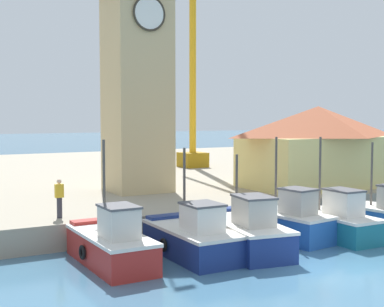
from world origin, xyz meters
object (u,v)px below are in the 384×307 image
Objects in this scene: warehouse_right at (318,145)px; dock_worker_near_tower at (59,198)px; fishing_boat_left_inner at (244,231)px; fishing_boat_far_left at (111,244)px; clock_tower at (137,57)px; fishing_boat_left_outer at (192,237)px; fishing_boat_mid_right at (382,215)px; port_crane_far at (191,66)px; fishing_boat_center at (330,220)px; fishing_boat_mid_left at (286,221)px.

dock_worker_near_tower is at bearing -172.06° from warehouse_right.
fishing_boat_far_left is at bearing 173.34° from fishing_boat_left_inner.
fishing_boat_left_outer is at bearing -102.02° from clock_tower.
port_crane_far is (2.02, 21.65, 8.59)m from fishing_boat_mid_right.
warehouse_right reaches higher than fishing_boat_far_left.
fishing_boat_left_inner is 7.71m from dock_worker_near_tower.
fishing_boat_left_inner is 0.35× the size of clock_tower.
fishing_boat_left_inner is 1.08× the size of fishing_boat_center.
fishing_boat_mid_left is (8.00, 0.16, 0.02)m from fishing_boat_far_left.
fishing_boat_left_outer is 9.75m from fishing_boat_mid_right.
clock_tower is at bearing 77.98° from fishing_boat_left_outer.
fishing_boat_far_left is 5.33m from fishing_boat_left_inner.
warehouse_right is at bearing -19.07° from clock_tower.
fishing_boat_left_outer is 2.22m from fishing_boat_left_inner.
dock_worker_near_tower is at bearing 156.07° from fishing_boat_mid_left.
fishing_boat_mid_right is at bearing -54.45° from clock_tower.
fishing_boat_left_inner is 4.68m from fishing_boat_center.
fishing_boat_mid_left reaches higher than fishing_boat_center.
fishing_boat_left_inner is at bearing 178.46° from fishing_boat_mid_right.
port_crane_far is at bearing 60.99° from fishing_boat_left_outer.
fishing_boat_center reaches higher than fishing_boat_mid_right.
port_crane_far is 13.71× the size of dock_worker_near_tower.
fishing_boat_far_left is 0.95× the size of fishing_boat_center.
fishing_boat_far_left is at bearing -178.88° from fishing_boat_mid_left.
fishing_boat_left_outer is 5.98m from dock_worker_near_tower.
port_crane_far is (14.85, 20.83, 8.59)m from fishing_boat_far_left.
warehouse_right is (10.06, 6.90, 2.78)m from fishing_boat_left_inner.
fishing_boat_far_left reaches higher than fishing_boat_mid_left.
fishing_boat_left_inner is 13.00m from clock_tower.
warehouse_right is at bearing 34.44° from fishing_boat_left_inner.
fishing_boat_far_left is 1.06× the size of fishing_boat_mid_right.
fishing_boat_far_left is 2.96× the size of dock_worker_near_tower.
fishing_boat_mid_right is (2.85, -0.35, 0.02)m from fishing_boat_center.
fishing_boat_left_outer is at bearing -173.71° from fishing_boat_mid_left.
fishing_boat_far_left is 1.05× the size of fishing_boat_mid_left.
fishing_boat_mid_right is 15.20m from clock_tower.
clock_tower is at bearing 125.55° from fishing_boat_mid_right.
clock_tower is (-0.04, 10.40, 7.81)m from fishing_boat_left_inner.
fishing_boat_center is at bearing -128.55° from warehouse_right.
fishing_boat_center is 0.23× the size of port_crane_far.
fishing_boat_mid_right is at bearing -6.92° from fishing_boat_center.
fishing_boat_mid_left reaches higher than fishing_boat_left_outer.
fishing_boat_center is 23.49m from port_crane_far.
fishing_boat_mid_right is 23.38m from port_crane_far.
warehouse_right is at bearing 22.25° from fishing_boat_far_left.
clock_tower is (-4.72, 10.25, 7.85)m from fishing_boat_center.
fishing_boat_mid_left reaches higher than fishing_boat_mid_right.
fishing_boat_center is at bearing -0.75° from fishing_boat_left_outer.
clock_tower is (2.16, 10.16, 7.85)m from fishing_boat_left_outer.
clock_tower is at bearing 61.74° from fishing_boat_far_left.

